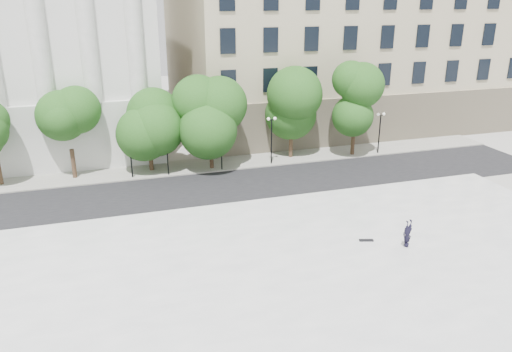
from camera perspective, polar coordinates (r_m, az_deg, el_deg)
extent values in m
plane|color=#B6B4AC|center=(24.12, 3.66, -16.73)|extent=(160.00, 160.00, 0.00)
cube|color=white|center=(26.31, 1.28, -12.65)|extent=(44.00, 22.00, 0.45)
cube|color=black|center=(39.42, -5.72, -1.65)|extent=(60.00, 8.00, 0.02)
cube|color=#A3A097|center=(44.96, -7.32, 1.08)|extent=(60.00, 4.00, 0.12)
cube|color=tan|center=(63.30, 8.37, 16.08)|extent=(36.00, 26.00, 21.00)
cylinder|color=black|center=(42.51, -10.09, 2.23)|extent=(0.10, 0.10, 3.50)
imported|color=black|center=(41.94, -10.26, 4.95)|extent=(0.65, 1.71, 0.67)
cylinder|color=black|center=(43.30, -3.96, 2.81)|extent=(0.10, 0.10, 3.50)
imported|color=black|center=(42.74, -4.03, 5.49)|extent=(0.86, 1.67, 0.66)
imported|color=black|center=(30.92, 16.82, -7.35)|extent=(0.95, 1.79, 0.46)
cube|color=black|center=(31.08, 12.49, -7.18)|extent=(0.88, 0.46, 0.09)
cylinder|color=#382619|center=(44.07, -20.13, 1.28)|extent=(0.36, 0.36, 2.55)
sphere|color=#204E16|center=(43.18, -20.67, 5.65)|extent=(3.51, 3.51, 3.51)
cylinder|color=#382619|center=(44.15, -11.93, 2.07)|extent=(0.36, 0.36, 2.49)
sphere|color=#204E16|center=(43.27, -12.25, 6.34)|extent=(4.31, 4.31, 4.31)
cylinder|color=#382619|center=(43.94, -5.12, 2.49)|extent=(0.36, 0.36, 2.70)
sphere|color=#204E16|center=(43.00, -5.27, 7.15)|extent=(4.36, 4.36, 4.36)
cylinder|color=#382619|center=(46.88, 4.01, 3.79)|extent=(0.36, 0.36, 2.95)
sphere|color=#204E16|center=(45.95, 4.13, 8.60)|extent=(4.31, 4.31, 4.31)
cylinder|color=#382619|center=(48.49, 11.02, 4.03)|extent=(0.36, 0.36, 2.98)
sphere|color=#204E16|center=(47.58, 11.34, 8.73)|extent=(3.57, 3.57, 3.57)
cylinder|color=black|center=(42.46, -14.14, 2.40)|extent=(0.12, 0.12, 4.20)
cube|color=black|center=(41.91, -14.38, 5.14)|extent=(0.60, 0.06, 0.06)
sphere|color=white|center=(41.87, -14.80, 5.23)|extent=(0.28, 0.28, 0.28)
sphere|color=white|center=(41.90, -13.98, 5.31)|extent=(0.28, 0.28, 0.28)
cylinder|color=black|center=(44.74, 1.78, 3.85)|extent=(0.12, 0.12, 4.15)
cube|color=black|center=(44.22, 1.80, 6.44)|extent=(0.60, 0.06, 0.06)
sphere|color=white|center=(44.10, 1.43, 6.54)|extent=(0.28, 0.28, 0.28)
sphere|color=white|center=(44.30, 2.17, 6.59)|extent=(0.28, 0.28, 0.28)
cylinder|color=black|center=(49.37, 13.90, 4.60)|extent=(0.12, 0.12, 3.82)
cube|color=black|center=(48.92, 14.09, 6.75)|extent=(0.60, 0.06, 0.06)
sphere|color=white|center=(48.75, 13.79, 6.85)|extent=(0.28, 0.28, 0.28)
sphere|color=white|center=(49.06, 14.40, 6.88)|extent=(0.28, 0.28, 0.28)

